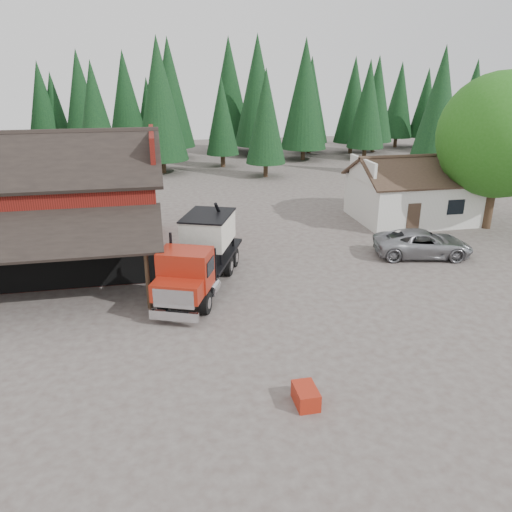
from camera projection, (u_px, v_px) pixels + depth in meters
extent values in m
plane|color=#4D423D|center=(281.00, 317.00, 21.80)|extent=(120.00, 120.00, 0.00)
cube|color=maroon|center=(48.00, 215.00, 28.05)|extent=(12.00, 10.00, 5.00)
cube|color=black|center=(29.00, 160.00, 24.53)|extent=(12.80, 5.53, 2.35)
cube|color=black|center=(48.00, 146.00, 29.11)|extent=(12.80, 5.53, 2.35)
cube|color=maroon|center=(152.00, 149.00, 27.94)|extent=(0.25, 7.00, 2.00)
cube|color=black|center=(18.00, 235.00, 21.67)|extent=(12.40, 3.53, 1.44)
cylinder|color=#382619|center=(148.00, 279.00, 22.19)|extent=(0.20, 0.20, 2.80)
cube|color=black|center=(30.00, 254.00, 23.59)|extent=(11.70, 0.08, 3.90)
cube|color=silver|center=(413.00, 199.00, 35.64)|extent=(8.00, 6.00, 3.00)
cube|color=#38281E|center=(427.00, 171.00, 33.47)|extent=(8.60, 3.42, 1.80)
cube|color=#38281E|center=(406.00, 164.00, 36.22)|extent=(8.60, 3.42, 1.80)
cube|color=silver|center=(363.00, 170.00, 34.10)|extent=(0.20, 4.20, 1.50)
cube|color=silver|center=(468.00, 165.00, 35.59)|extent=(0.20, 4.20, 1.50)
cube|color=#38281E|center=(413.00, 218.00, 32.76)|extent=(0.90, 0.06, 2.00)
cube|color=black|center=(456.00, 207.00, 33.11)|extent=(1.20, 0.06, 1.00)
cylinder|color=#382619|center=(489.00, 205.00, 33.60)|extent=(0.60, 0.60, 3.20)
sphere|color=#216016|center=(501.00, 135.00, 31.98)|extent=(8.00, 8.00, 8.00)
sphere|color=#216016|center=(474.00, 153.00, 32.91)|extent=(4.40, 4.40, 4.40)
cylinder|color=#382619|center=(266.00, 169.00, 50.17)|extent=(0.44, 0.44, 1.60)
cone|color=black|center=(266.00, 116.00, 48.39)|extent=(3.96, 3.96, 9.00)
cylinder|color=#382619|center=(431.00, 170.00, 49.49)|extent=(0.44, 0.44, 1.60)
cone|color=black|center=(439.00, 106.00, 47.35)|extent=(4.84, 4.84, 11.00)
cylinder|color=#382619|center=(164.00, 165.00, 51.98)|extent=(0.44, 0.44, 1.60)
cone|color=black|center=(160.00, 99.00, 49.66)|extent=(5.28, 5.28, 12.00)
cylinder|color=black|center=(164.00, 299.00, 22.31)|extent=(0.68, 1.07, 1.02)
cylinder|color=black|center=(206.00, 303.00, 21.99)|extent=(0.68, 1.07, 1.02)
cylinder|color=black|center=(193.00, 264.00, 26.43)|extent=(0.68, 1.07, 1.02)
cylinder|color=black|center=(229.00, 266.00, 26.11)|extent=(0.68, 1.07, 1.02)
cylinder|color=black|center=(200.00, 255.00, 27.64)|extent=(0.68, 1.07, 1.02)
cylinder|color=black|center=(234.00, 257.00, 27.31)|extent=(0.68, 1.07, 1.02)
cube|color=black|center=(203.00, 269.00, 24.77)|extent=(3.90, 7.83, 0.37)
cube|color=silver|center=(174.00, 316.00, 20.82)|extent=(2.05, 0.94, 0.42)
cube|color=silver|center=(174.00, 299.00, 20.64)|extent=(1.68, 0.74, 0.84)
cube|color=maroon|center=(178.00, 290.00, 21.11)|extent=(2.39, 1.90, 0.79)
cube|color=maroon|center=(186.00, 269.00, 22.05)|extent=(2.66, 2.30, 1.72)
cube|color=black|center=(180.00, 269.00, 21.26)|extent=(1.85, 0.79, 0.84)
cylinder|color=black|center=(171.00, 250.00, 22.79)|extent=(0.17, 0.17, 1.68)
cube|color=black|center=(192.00, 262.00, 22.92)|extent=(2.16, 0.94, 1.49)
cube|color=black|center=(209.00, 255.00, 25.88)|extent=(4.20, 5.90, 0.15)
cube|color=silver|center=(208.00, 230.00, 25.40)|extent=(3.12, 3.65, 1.49)
cone|color=silver|center=(209.00, 247.00, 25.72)|extent=(2.66, 2.66, 0.65)
cube|color=black|center=(208.00, 215.00, 25.13)|extent=(3.24, 3.77, 0.07)
cylinder|color=black|center=(225.00, 225.00, 26.54)|extent=(1.36, 1.75, 2.84)
cube|color=maroon|center=(210.00, 236.00, 27.94)|extent=(0.79, 0.90, 0.42)
cylinder|color=silver|center=(214.00, 288.00, 22.82)|extent=(0.83, 1.06, 0.52)
imported|color=#94969B|center=(423.00, 243.00, 28.72)|extent=(5.93, 3.64, 1.53)
cube|color=maroon|center=(306.00, 396.00, 16.06)|extent=(0.71, 1.10, 0.60)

